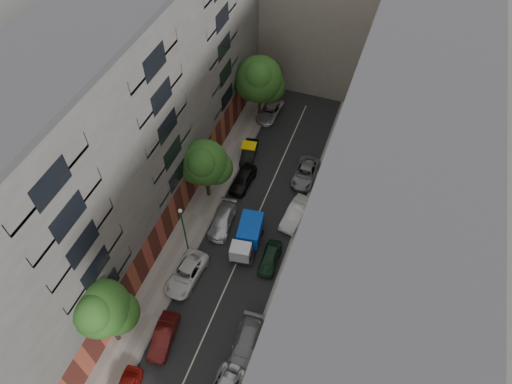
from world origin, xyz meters
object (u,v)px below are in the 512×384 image
at_px(car_left_3, 222,221).
at_px(car_left_5, 249,152).
at_px(tree_far, 260,81).
at_px(pedestrian, 326,181).
at_px(tarp_truck, 248,236).
at_px(car_left_6, 270,111).
at_px(lamp_post, 183,226).
at_px(car_right_3, 296,213).
at_px(car_right_2, 270,258).
at_px(tree_near, 102,311).
at_px(car_left_4, 243,179).
at_px(tree_mid, 205,165).
at_px(car_left_1, 164,336).
at_px(car_right_1, 246,345).
at_px(car_left_2, 186,274).
at_px(car_right_4, 305,173).

xyz_separation_m(car_left_3, car_left_5, (-0.80, 9.55, -0.03)).
bearing_deg(tree_far, pedestrian, -37.66).
xyz_separation_m(tarp_truck, car_left_6, (-3.85, 18.06, -0.57)).
bearing_deg(lamp_post, car_right_3, 40.14).
relative_size(tarp_truck, car_right_2, 1.33).
bearing_deg(car_right_3, tree_near, -112.32).
bearing_deg(car_right_2, pedestrian, 73.63).
relative_size(car_left_4, tree_mid, 0.61).
bearing_deg(pedestrian, lamp_post, 33.92).
bearing_deg(car_right_3, car_left_6, 126.25).
bearing_deg(car_left_1, car_left_3, 81.83).
relative_size(tarp_truck, car_left_3, 1.07).
relative_size(car_right_1, car_right_2, 1.30).
distance_m(car_left_4, car_right_2, 9.77).
height_order(car_right_2, tree_mid, tree_mid).
distance_m(car_left_1, car_right_3, 16.63).
bearing_deg(car_left_5, lamp_post, -102.96).
height_order(car_left_1, car_left_3, car_left_3).
bearing_deg(car_left_6, car_right_2, -68.72).
bearing_deg(tree_near, lamp_post, 80.43).
bearing_deg(pedestrian, tree_mid, 9.70).
bearing_deg(tarp_truck, lamp_post, -160.71).
bearing_deg(car_right_2, car_left_4, 122.41).
bearing_deg(car_right_3, car_right_1, -81.56).
height_order(car_left_6, tree_near, tree_near).
distance_m(car_left_6, tree_mid, 14.63).
relative_size(car_left_6, car_right_1, 0.96).
bearing_deg(car_left_1, car_right_3, 59.25).
height_order(car_left_4, tree_mid, tree_mid).
bearing_deg(car_left_2, tree_far, 96.66).
xyz_separation_m(car_left_2, tree_near, (-2.70, -7.06, 4.77)).
distance_m(car_left_3, car_right_1, 12.38).
bearing_deg(car_left_2, car_right_4, 70.65).
height_order(car_right_1, tree_near, tree_near).
distance_m(car_left_3, car_right_2, 6.09).
relative_size(car_left_1, tree_far, 0.50).
distance_m(car_right_3, lamp_post, 11.29).
bearing_deg(car_right_4, car_left_6, 128.14).
bearing_deg(car_left_5, tree_far, 90.05).
relative_size(tree_mid, pedestrian, 4.65).
relative_size(car_left_5, tree_mid, 0.57).
height_order(tree_mid, lamp_post, tree_mid).
relative_size(car_left_3, tree_far, 0.58).
height_order(car_left_3, lamp_post, lamp_post).
distance_m(tarp_truck, car_right_3, 5.56).
bearing_deg(car_right_4, lamp_post, -122.63).
bearing_deg(tree_near, tree_mid, 87.07).
xyz_separation_m(car_left_6, car_right_4, (6.62, -8.12, 0.01)).
bearing_deg(car_left_6, car_left_4, -83.07).
xyz_separation_m(tarp_truck, lamp_post, (-4.92, -2.57, 2.72)).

